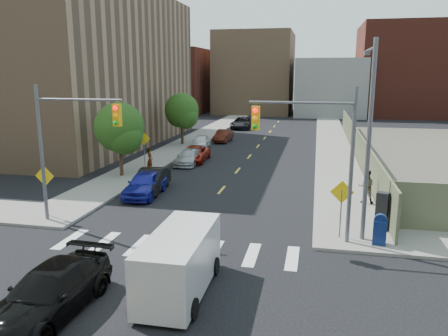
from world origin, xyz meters
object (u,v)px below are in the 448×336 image
at_px(parked_car_red, 194,154).
at_px(cargo_van, 181,259).
at_px(black_sedan, 50,292).
at_px(payphone, 382,211).
at_px(mailbox, 380,230).
at_px(parked_car_blue, 145,184).
at_px(parked_car_black, 151,181).
at_px(parked_car_silver, 189,157).
at_px(parked_car_white, 201,142).
at_px(parked_car_maroon, 223,136).
at_px(pedestrian_east, 366,186).
at_px(parked_car_grey, 242,123).
at_px(pedestrian_west, 150,160).

height_order(parked_car_red, cargo_van, cargo_van).
bearing_deg(black_sedan, payphone, 43.76).
bearing_deg(mailbox, parked_car_blue, 166.89).
xyz_separation_m(parked_car_black, payphone, (13.58, -4.68, 0.33)).
bearing_deg(parked_car_red, parked_car_silver, -96.67).
relative_size(mailbox, payphone, 0.75).
bearing_deg(cargo_van, parked_car_white, 103.10).
bearing_deg(payphone, parked_car_black, -178.21).
distance_m(parked_car_red, parked_car_silver, 1.30).
xyz_separation_m(parked_car_maroon, pedestrian_east, (13.11, -21.74, 0.45)).
height_order(parked_car_maroon, parked_car_grey, parked_car_grey).
xyz_separation_m(mailbox, pedestrian_west, (-15.17, 11.39, 0.25)).
bearing_deg(parked_car_red, parked_car_maroon, 86.67).
bearing_deg(payphone, parked_car_grey, 130.02).
bearing_deg(pedestrian_east, parked_car_red, -35.38).
bearing_deg(pedestrian_west, parked_car_white, -26.95).
relative_size(parked_car_grey, pedestrian_east, 2.90).
distance_m(parked_car_red, cargo_van, 23.10).
bearing_deg(pedestrian_east, mailbox, 92.20).
bearing_deg(pedestrian_west, parked_car_blue, 175.35).
height_order(cargo_van, pedestrian_west, cargo_van).
distance_m(parked_car_black, parked_car_silver, 8.86).
height_order(parked_car_grey, payphone, payphone).
bearing_deg(parked_car_maroon, black_sedan, -83.68).
distance_m(parked_car_maroon, mailbox, 31.08).
bearing_deg(parked_car_blue, payphone, -17.95).
xyz_separation_m(parked_car_black, pedestrian_west, (-1.92, 4.75, 0.33)).
distance_m(parked_car_blue, black_sedan, 13.78).
height_order(mailbox, pedestrian_east, pedestrian_east).
distance_m(parked_car_blue, parked_car_silver, 9.86).
relative_size(parked_car_silver, pedestrian_east, 2.22).
distance_m(parked_car_white, pedestrian_east, 22.19).
xyz_separation_m(parked_car_blue, black_sedan, (2.30, -13.59, -0.02)).
relative_size(parked_car_white, pedestrian_west, 2.17).
relative_size(parked_car_grey, pedestrian_west, 3.03).
bearing_deg(cargo_van, black_sedan, -146.66).
bearing_deg(parked_car_grey, parked_car_red, -90.93).
bearing_deg(parked_car_silver, cargo_van, -74.07).
xyz_separation_m(parked_car_maroon, payphone, (13.40, -26.23, 0.41)).
xyz_separation_m(parked_car_grey, black_sedan, (2.12, -48.38, -0.02)).
xyz_separation_m(black_sedan, pedestrian_west, (-4.22, 19.33, 0.32)).
xyz_separation_m(parked_car_blue, parked_car_grey, (0.18, 34.79, 0.01)).
relative_size(parked_car_blue, black_sedan, 0.87).
relative_size(parked_car_white, parked_car_maroon, 0.99).
xyz_separation_m(parked_car_maroon, mailbox, (13.07, -28.20, 0.15)).
bearing_deg(black_sedan, parked_car_silver, 98.29).
xyz_separation_m(cargo_van, pedestrian_east, (7.41, 11.99, -0.04)).
bearing_deg(parked_car_white, mailbox, -62.74).
bearing_deg(parked_car_white, parked_car_grey, 81.28).
distance_m(parked_car_silver, parked_car_white, 7.89).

